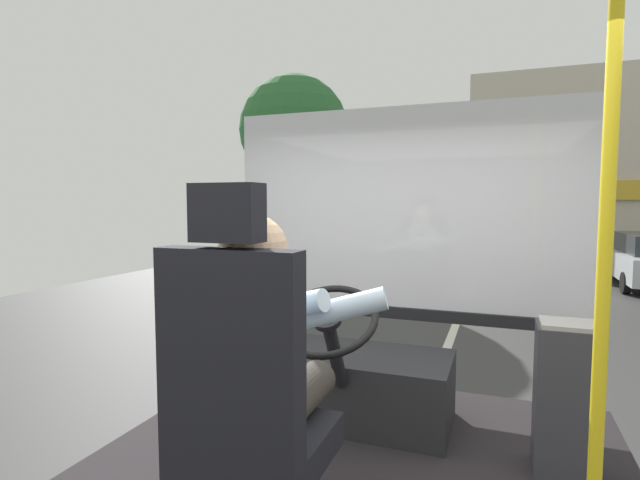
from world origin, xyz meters
TOP-DOWN VIEW (x-y plane):
  - ground at (0.00, 8.80)m, footprint 18.00×44.00m
  - driver_seat at (-0.15, -0.35)m, footprint 0.48×0.48m
  - bus_driver at (-0.15, -0.24)m, footprint 0.80×0.56m
  - steering_console at (-0.15, 0.94)m, footprint 1.10×1.02m
  - handrail_pole at (0.94, -0.03)m, footprint 0.04×0.04m
  - fare_box at (0.94, 0.74)m, footprint 0.26×0.24m
  - windshield_panel at (0.00, 1.62)m, footprint 2.50×0.08m
  - street_tree at (-4.39, 9.72)m, footprint 2.76×2.76m
  - shop_building at (4.49, 18.19)m, footprint 9.93×5.20m

SIDE VIEW (x-z plane):
  - ground at x=0.00m, z-range -0.05..0.00m
  - steering_console at x=-0.15m, z-range 0.46..1.32m
  - fare_box at x=0.94m, z-range 0.67..1.40m
  - driver_seat at x=-0.15m, z-range 0.58..1.93m
  - bus_driver at x=-0.15m, z-range 1.06..1.82m
  - windshield_panel at x=0.00m, z-range 0.97..2.45m
  - handrail_pole at x=0.94m, z-range 0.67..2.84m
  - shop_building at x=4.49m, z-range 0.00..6.25m
  - street_tree at x=-4.39m, z-range 1.18..6.35m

